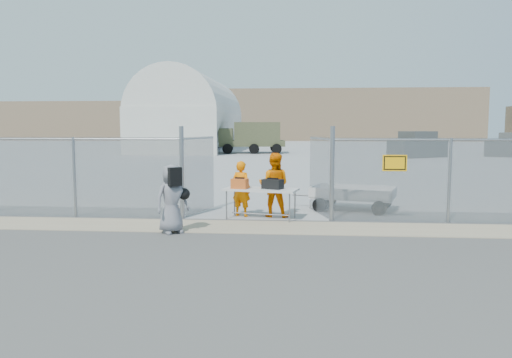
# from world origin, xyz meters

# --- Properties ---
(ground) EXTENTS (160.00, 160.00, 0.00)m
(ground) POSITION_xyz_m (0.00, 0.00, 0.00)
(ground) COLOR #434242
(tarmac_inside) EXTENTS (160.00, 80.00, 0.01)m
(tarmac_inside) POSITION_xyz_m (0.00, 42.00, 0.01)
(tarmac_inside) COLOR #9C9C9C
(tarmac_inside) RESTS_ON ground
(dirt_strip) EXTENTS (44.00, 1.60, 0.01)m
(dirt_strip) POSITION_xyz_m (0.00, 1.00, 0.01)
(dirt_strip) COLOR tan
(dirt_strip) RESTS_ON ground
(distant_hills) EXTENTS (140.00, 6.00, 9.00)m
(distant_hills) POSITION_xyz_m (5.00, 78.00, 4.50)
(distant_hills) COLOR #7F684F
(distant_hills) RESTS_ON ground
(chain_link_fence) EXTENTS (40.00, 0.20, 2.20)m
(chain_link_fence) POSITION_xyz_m (0.00, 2.00, 1.10)
(chain_link_fence) COLOR gray
(chain_link_fence) RESTS_ON ground
(quonset_hangar) EXTENTS (9.00, 18.00, 8.00)m
(quonset_hangar) POSITION_xyz_m (-10.00, 40.00, 4.00)
(quonset_hangar) COLOR beige
(quonset_hangar) RESTS_ON ground
(folding_table) EXTENTS (2.08, 1.20, 0.83)m
(folding_table) POSITION_xyz_m (0.12, 2.15, 0.41)
(folding_table) COLOR silver
(folding_table) RESTS_ON ground
(orange_bag) EXTENTS (0.48, 0.37, 0.27)m
(orange_bag) POSITION_xyz_m (-0.45, 2.08, 0.96)
(orange_bag) COLOR orange
(orange_bag) RESTS_ON folding_table
(black_duffel) EXTENTS (0.61, 0.51, 0.26)m
(black_duffel) POSITION_xyz_m (0.44, 2.09, 0.96)
(black_duffel) COLOR black
(black_duffel) RESTS_ON folding_table
(security_worker_left) EXTENTS (0.67, 0.56, 1.55)m
(security_worker_left) POSITION_xyz_m (-0.45, 2.45, 0.77)
(security_worker_left) COLOR #FF7800
(security_worker_left) RESTS_ON ground
(security_worker_right) EXTENTS (0.93, 0.76, 1.77)m
(security_worker_right) POSITION_xyz_m (0.46, 2.48, 0.89)
(security_worker_right) COLOR #FF7800
(security_worker_right) RESTS_ON ground
(visitor) EXTENTS (0.94, 0.89, 1.61)m
(visitor) POSITION_xyz_m (-1.82, 0.19, 0.81)
(visitor) COLOR slate
(visitor) RESTS_ON ground
(utility_trailer) EXTENTS (3.43, 2.41, 0.75)m
(utility_trailer) POSITION_xyz_m (2.76, 3.78, 0.38)
(utility_trailer) COLOR silver
(utility_trailer) RESTS_ON ground
(military_truck) EXTENTS (6.27, 2.89, 2.89)m
(military_truck) POSITION_xyz_m (-3.22, 35.22, 1.45)
(military_truck) COLOR #4A4E30
(military_truck) RESTS_ON ground
(parked_vehicle_near) EXTENTS (4.97, 4.06, 2.06)m
(parked_vehicle_near) POSITION_xyz_m (10.68, 30.05, 1.03)
(parked_vehicle_near) COLOR #414441
(parked_vehicle_near) RESTS_ON ground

